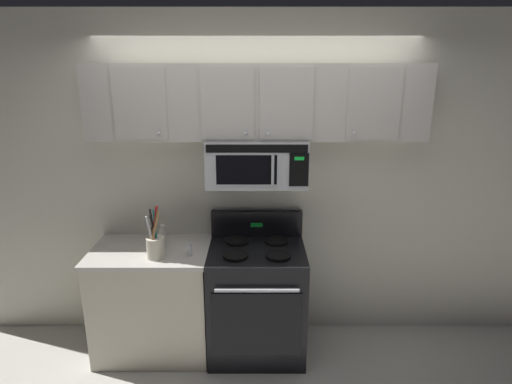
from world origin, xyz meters
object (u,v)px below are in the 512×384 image
(over_range_microwave, at_px, (256,162))
(utensil_crock_cream, at_px, (155,245))
(salt_shaker, at_px, (189,250))
(spice_jar, at_px, (153,234))
(stove_range, at_px, (256,298))
(pepper_mill, at_px, (162,236))

(over_range_microwave, bearing_deg, utensil_crock_cream, -160.82)
(utensil_crock_cream, distance_m, salt_shaker, 0.25)
(over_range_microwave, xyz_separation_m, spice_jar, (-0.85, 0.07, -0.62))
(over_range_microwave, distance_m, salt_shaker, 0.84)
(stove_range, height_order, salt_shaker, stove_range)
(utensil_crock_cream, distance_m, spice_jar, 0.35)
(salt_shaker, bearing_deg, utensil_crock_cream, -173.74)
(salt_shaker, relative_size, pepper_mill, 0.58)
(stove_range, bearing_deg, over_range_microwave, 90.14)
(stove_range, xyz_separation_m, utensil_crock_cream, (-0.76, -0.15, 0.53))
(over_range_microwave, relative_size, utensil_crock_cream, 1.89)
(stove_range, bearing_deg, pepper_mill, 175.78)
(over_range_microwave, relative_size, spice_jar, 6.83)
(utensil_crock_cream, xyz_separation_m, pepper_mill, (0.01, 0.20, -0.01))
(stove_range, bearing_deg, utensil_crock_cream, -169.03)
(pepper_mill, bearing_deg, spice_jar, 128.82)
(stove_range, height_order, spice_jar, stove_range)
(stove_range, distance_m, over_range_microwave, 1.11)
(over_range_microwave, height_order, spice_jar, over_range_microwave)
(pepper_mill, height_order, spice_jar, pepper_mill)
(stove_range, xyz_separation_m, salt_shaker, (-0.51, -0.12, 0.48))
(pepper_mill, bearing_deg, stove_range, -4.22)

